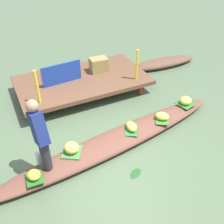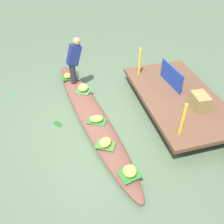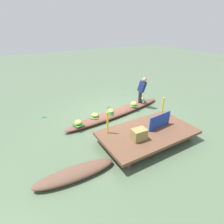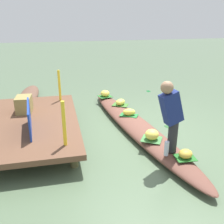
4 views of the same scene
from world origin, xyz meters
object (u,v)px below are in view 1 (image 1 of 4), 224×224
at_px(market_banner, 62,74).
at_px(banana_bunch_1, 186,101).
at_px(produce_crate, 99,65).
at_px(moored_boat, 163,63).
at_px(banana_bunch_4, 34,175).
at_px(vendor_person, 40,133).
at_px(vendor_boat, 115,141).
at_px(banana_bunch_0, 132,126).
at_px(banana_bunch_2, 162,116).
at_px(water_bottle, 38,158).
at_px(banana_bunch_3, 72,148).

bearing_deg(market_banner, banana_bunch_1, -44.11).
bearing_deg(banana_bunch_1, produce_crate, 120.68).
bearing_deg(moored_boat, produce_crate, -174.30).
xyz_separation_m(banana_bunch_4, vendor_person, (0.24, 0.20, 0.63)).
xyz_separation_m(banana_bunch_4, produce_crate, (2.31, 2.68, 0.26)).
distance_m(vendor_boat, banana_bunch_1, 1.95).
distance_m(moored_boat, banana_bunch_1, 2.34).
relative_size(moored_boat, banana_bunch_0, 7.44).
distance_m(banana_bunch_2, banana_bunch_4, 2.76).
xyz_separation_m(banana_bunch_1, water_bottle, (-3.38, -0.36, 0.03)).
height_order(banana_bunch_3, produce_crate, produce_crate).
bearing_deg(market_banner, produce_crate, 6.05).
distance_m(banana_bunch_2, market_banner, 2.57).
relative_size(water_bottle, produce_crate, 0.57).
bearing_deg(vendor_person, banana_bunch_0, 5.74).
bearing_deg(banana_bunch_1, banana_bunch_2, -162.97).
xyz_separation_m(vendor_boat, market_banner, (-0.35, 2.16, 0.52)).
bearing_deg(banana_bunch_3, moored_boat, 33.94).
xyz_separation_m(vendor_boat, moored_boat, (2.81, 2.46, 0.01)).
bearing_deg(moored_boat, market_banner, -171.64).
relative_size(moored_boat, banana_bunch_3, 8.33).
height_order(moored_boat, produce_crate, produce_crate).
relative_size(vendor_boat, banana_bunch_1, 19.68).
distance_m(banana_bunch_1, produce_crate, 2.39).
relative_size(banana_bunch_0, banana_bunch_2, 1.05).
bearing_deg(banana_bunch_3, banana_bunch_4, -157.75).
bearing_deg(produce_crate, market_banner, -169.19).
relative_size(banana_bunch_4, water_bottle, 0.92).
distance_m(vendor_boat, market_banner, 2.25).
distance_m(banana_bunch_0, vendor_person, 1.86).
distance_m(banana_bunch_0, produce_crate, 2.34).
height_order(vendor_boat, banana_bunch_3, banana_bunch_3).
relative_size(vendor_boat, market_banner, 5.16).
distance_m(banana_bunch_0, banana_bunch_2, 0.74).
bearing_deg(vendor_boat, produce_crate, 65.29).
bearing_deg(market_banner, banana_bunch_2, -59.87).
bearing_deg(water_bottle, banana_bunch_1, 6.14).
bearing_deg(moored_boat, banana_bunch_2, -122.45).
bearing_deg(vendor_boat, banana_bunch_1, 0.92).
bearing_deg(banana_bunch_1, banana_bunch_4, -169.80).
bearing_deg(vendor_boat, banana_bunch_0, -0.77).
relative_size(market_banner, produce_crate, 2.21).
relative_size(moored_boat, vendor_person, 1.74).
xyz_separation_m(banana_bunch_0, banana_bunch_2, (0.74, 0.02, -0.00)).
bearing_deg(banana_bunch_2, moored_boat, 54.66).
bearing_deg(banana_bunch_4, vendor_boat, 11.39).
height_order(vendor_boat, market_banner, market_banner).
distance_m(vendor_person, produce_crate, 3.25).
height_order(banana_bunch_3, market_banner, market_banner).
bearing_deg(banana_bunch_2, banana_bunch_3, -177.40).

